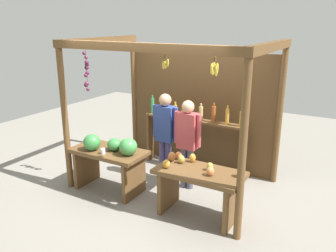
{
  "coord_description": "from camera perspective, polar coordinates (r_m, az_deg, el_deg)",
  "views": [
    {
      "loc": [
        2.66,
        -4.79,
        2.73
      ],
      "look_at": [
        0.0,
        -0.19,
        1.11
      ],
      "focal_mm": 36.8,
      "sensor_mm": 36.0,
      "label": 1
    }
  ],
  "objects": [
    {
      "name": "bottle_shelf_unit",
      "position": [
        6.41,
        4.34,
        -0.39
      ],
      "size": [
        1.99,
        0.22,
        1.35
      ],
      "color": "brown",
      "rests_on": "ground"
    },
    {
      "name": "market_stall",
      "position": [
        6.03,
        3.07,
        4.46
      ],
      "size": [
        3.11,
        2.04,
        2.46
      ],
      "color": "brown",
      "rests_on": "ground"
    },
    {
      "name": "vendor_man",
      "position": [
        5.94,
        -0.46,
        -0.62
      ],
      "size": [
        0.48,
        0.21,
        1.57
      ],
      "rotation": [
        0.0,
        0.0,
        0.02
      ],
      "color": "#474074",
      "rests_on": "ground"
    },
    {
      "name": "ground_plane",
      "position": [
        6.13,
        0.92,
        -9.5
      ],
      "size": [
        12.0,
        12.0,
        0.0
      ],
      "primitive_type": "plane",
      "color": "gray",
      "rests_on": "ground"
    },
    {
      "name": "vendor_woman",
      "position": [
        5.66,
        3.24,
        -1.86
      ],
      "size": [
        0.48,
        0.21,
        1.52
      ],
      "rotation": [
        0.0,
        0.0,
        0.15
      ],
      "color": "#515163",
      "rests_on": "ground"
    },
    {
      "name": "fruit_counter_left",
      "position": [
        5.71,
        -9.62,
        -4.79
      ],
      "size": [
        1.25,
        0.64,
        0.99
      ],
      "color": "brown",
      "rests_on": "ground"
    },
    {
      "name": "fruit_counter_right",
      "position": [
        4.99,
        5.09,
        -9.16
      ],
      "size": [
        1.26,
        0.64,
        0.86
      ],
      "color": "brown",
      "rests_on": "ground"
    }
  ]
}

